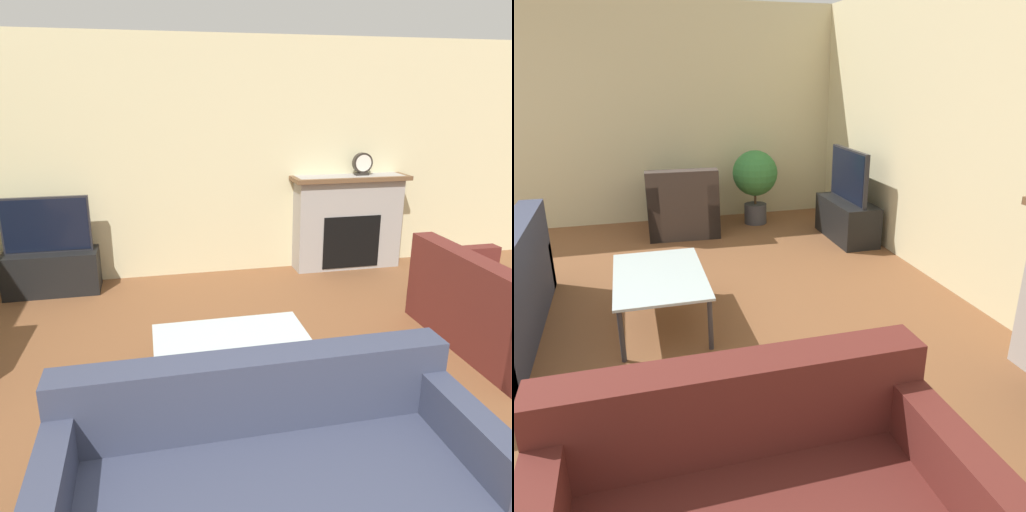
# 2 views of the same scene
# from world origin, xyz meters

# --- Properties ---
(wall_back) EXTENTS (8.94, 0.06, 2.70)m
(wall_back) POSITION_xyz_m (0.00, 4.64, 1.35)
(wall_back) COLOR beige
(wall_back) RESTS_ON ground_plane
(wall_left) EXTENTS (0.06, 7.61, 2.70)m
(wall_left) POSITION_xyz_m (-3.00, 2.31, 1.35)
(wall_left) COLOR beige
(wall_left) RESTS_ON ground_plane
(tv_stand) EXTENTS (0.98, 0.41, 0.46)m
(tv_stand) POSITION_xyz_m (-1.56, 4.32, 0.23)
(tv_stand) COLOR black
(tv_stand) RESTS_ON ground_plane
(tv) EXTENTS (0.89, 0.06, 0.60)m
(tv) POSITION_xyz_m (-1.56, 4.32, 0.76)
(tv) COLOR #232328
(tv) RESTS_ON tv_stand
(armchair_by_window) EXTENTS (0.90, 0.87, 0.82)m
(armchair_by_window) POSITION_xyz_m (-2.34, 2.48, 0.30)
(armchair_by_window) COLOR #3D332D
(armchair_by_window) RESTS_ON ground_plane
(coffee_table) EXTENTS (1.10, 0.69, 0.41)m
(coffee_table) POSITION_xyz_m (0.02, 2.04, 0.38)
(coffee_table) COLOR #333338
(coffee_table) RESTS_ON ground_plane
(potted_plant) EXTENTS (0.58, 0.58, 0.95)m
(potted_plant) POSITION_xyz_m (-2.48, 3.44, 0.61)
(potted_plant) COLOR #47474C
(potted_plant) RESTS_ON ground_plane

